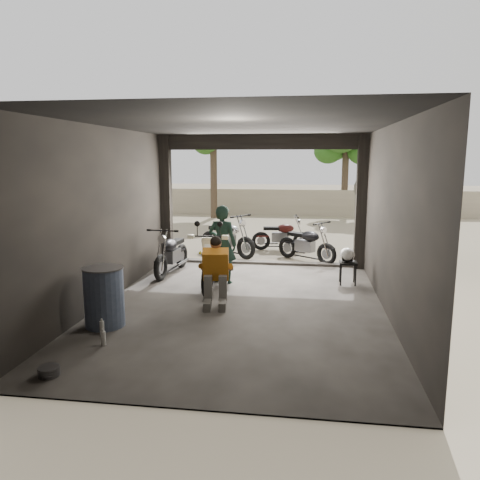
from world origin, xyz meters
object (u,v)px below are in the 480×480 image
(outside_bike_a, at_px, (227,235))
(outside_bike_c, at_px, (306,241))
(oil_drum, at_px, (104,298))
(stool, at_px, (348,265))
(main_bike, at_px, (214,259))
(sign_post, at_px, (369,204))
(mechanic, at_px, (215,274))
(rider, at_px, (222,245))
(helmet, at_px, (347,255))
(outside_bike_b, at_px, (282,233))
(left_bike, at_px, (171,250))

(outside_bike_a, bearing_deg, outside_bike_c, -66.26)
(oil_drum, bearing_deg, stool, 37.74)
(outside_bike_a, height_order, outside_bike_c, outside_bike_a)
(main_bike, xyz_separation_m, oil_drum, (-1.26, -2.46, -0.12))
(outside_bike_a, height_order, sign_post, sign_post)
(mechanic, bearing_deg, stool, 28.29)
(mechanic, height_order, sign_post, sign_post)
(outside_bike_a, bearing_deg, oil_drum, -156.06)
(oil_drum, distance_m, sign_post, 6.83)
(mechanic, bearing_deg, outside_bike_a, 88.94)
(rider, xyz_separation_m, stool, (2.63, 0.25, -0.42))
(outside_bike_a, bearing_deg, rider, -138.35)
(rider, height_order, helmet, rider)
(main_bike, relative_size, rider, 1.08)
(helmet, height_order, oil_drum, oil_drum)
(main_bike, relative_size, mechanic, 1.49)
(outside_bike_a, height_order, mechanic, mechanic)
(outside_bike_c, relative_size, helmet, 4.89)
(main_bike, height_order, oil_drum, main_bike)
(outside_bike_c, bearing_deg, oil_drum, -174.07)
(outside_bike_a, bearing_deg, outside_bike_b, -20.03)
(helmet, bearing_deg, oil_drum, -158.32)
(sign_post, bearing_deg, outside_bike_c, 170.43)
(outside_bike_b, distance_m, sign_post, 3.00)
(mechanic, bearing_deg, rider, 87.62)
(mechanic, bearing_deg, oil_drum, -148.28)
(stool, height_order, sign_post, sign_post)
(mechanic, xyz_separation_m, helmet, (2.45, 1.87, 0.04))
(outside_bike_a, xyz_separation_m, oil_drum, (-0.99, -5.64, -0.10))
(left_bike, height_order, helmet, left_bike)
(outside_bike_c, bearing_deg, rider, -179.43)
(sign_post, bearing_deg, left_bike, -159.33)
(sign_post, bearing_deg, helmet, -106.47)
(main_bike, distance_m, left_bike, 1.57)
(outside_bike_c, height_order, sign_post, sign_post)
(sign_post, bearing_deg, outside_bike_a, 171.82)
(left_bike, xyz_separation_m, oil_drum, (-0.07, -3.48, -0.08))
(rider, relative_size, oil_drum, 1.75)
(outside_bike_a, height_order, oil_drum, outside_bike_a)
(outside_bike_c, bearing_deg, helmet, -121.36)
(main_bike, distance_m, outside_bike_a, 3.19)
(outside_bike_b, relative_size, sign_post, 0.65)
(left_bike, relative_size, mechanic, 1.35)
(left_bike, distance_m, sign_post, 4.87)
(outside_bike_b, height_order, outside_bike_c, outside_bike_c)
(outside_bike_a, bearing_deg, sign_post, -67.23)
(oil_drum, bearing_deg, sign_post, 46.93)
(outside_bike_a, relative_size, sign_post, 0.75)
(outside_bike_b, bearing_deg, rider, 158.48)
(left_bike, height_order, oil_drum, left_bike)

